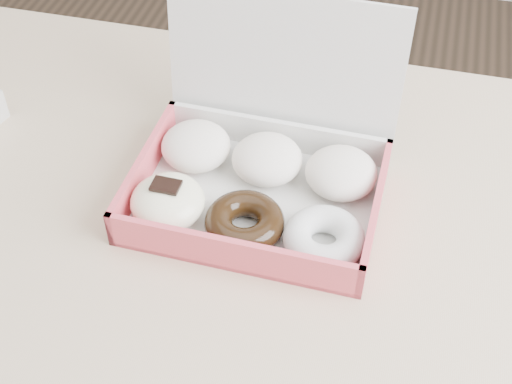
# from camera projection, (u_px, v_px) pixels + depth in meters

# --- Properties ---
(table) EXTENTS (1.20, 0.80, 0.75)m
(table) POSITION_uv_depth(u_px,v_px,m) (169.00, 279.00, 0.85)
(table) COLOR tan
(table) RESTS_ON ground
(donut_box) EXTENTS (0.29, 0.24, 0.21)m
(donut_box) POSITION_uv_depth(u_px,v_px,m) (258.00, 174.00, 0.82)
(donut_box) COLOR silver
(donut_box) RESTS_ON table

